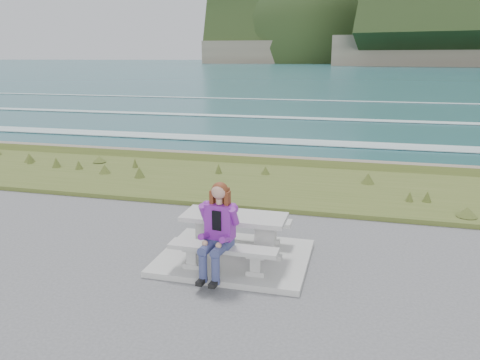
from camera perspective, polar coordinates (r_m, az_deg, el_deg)
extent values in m
cube|color=#A1A09B|center=(8.43, -0.68, -9.41)|extent=(2.60, 2.10, 0.10)
cube|color=#A1A09B|center=(8.54, -4.22, -8.46)|extent=(0.62, 0.12, 0.08)
cube|color=#A1A09B|center=(8.43, -4.26, -6.62)|extent=(0.34, 0.09, 0.51)
cube|color=#A1A09B|center=(8.33, -4.30, -4.73)|extent=(0.62, 0.12, 0.08)
cube|color=#A1A09B|center=(8.28, 2.97, -9.22)|extent=(0.62, 0.12, 0.08)
cube|color=#A1A09B|center=(8.17, 3.00, -7.33)|extent=(0.34, 0.09, 0.51)
cube|color=#A1A09B|center=(8.06, 3.03, -5.38)|extent=(0.62, 0.12, 0.08)
cube|color=#A1A09B|center=(8.15, -0.70, -4.53)|extent=(1.80, 0.75, 0.08)
cube|color=#A1A09B|center=(7.94, -5.86, -10.37)|extent=(0.30, 0.12, 0.08)
cube|color=#A1A09B|center=(7.88, -5.89, -9.38)|extent=(0.17, 0.09, 0.22)
cube|color=#A1A09B|center=(7.82, -5.92, -8.38)|extent=(0.30, 0.12, 0.08)
cube|color=#A1A09B|center=(7.66, 1.89, -11.29)|extent=(0.30, 0.12, 0.08)
cube|color=#A1A09B|center=(7.59, 1.89, -10.27)|extent=(0.17, 0.09, 0.22)
cube|color=#A1A09B|center=(7.53, 1.90, -9.24)|extent=(0.30, 0.12, 0.08)
cube|color=#A1A09B|center=(7.63, -2.09, -8.30)|extent=(1.80, 0.35, 0.07)
cube|color=#A1A09B|center=(9.16, -2.81, -6.80)|extent=(0.30, 0.12, 0.08)
cube|color=#A1A09B|center=(9.10, -2.82, -5.92)|extent=(0.17, 0.09, 0.22)
cube|color=#A1A09B|center=(9.05, -2.83, -5.03)|extent=(0.30, 0.12, 0.08)
cube|color=#A1A09B|center=(8.91, 3.89, -7.44)|extent=(0.30, 0.12, 0.08)
cube|color=#A1A09B|center=(8.86, 3.91, -6.54)|extent=(0.17, 0.09, 0.22)
cube|color=#A1A09B|center=(8.80, 3.92, -5.63)|extent=(0.30, 0.12, 0.08)
cube|color=#A1A09B|center=(8.89, 0.50, -4.88)|extent=(1.80, 0.35, 0.07)
cube|color=#41521E|center=(13.06, 5.10, -0.85)|extent=(160.00, 4.50, 0.22)
cube|color=brown|center=(15.84, 6.86, 1.89)|extent=(160.00, 0.80, 2.20)
plane|color=#20535A|center=(437.45, 14.74, 13.61)|extent=(1600.00, 1600.00, 0.00)
cube|color=silver|center=(22.14, 8.90, 0.89)|extent=(220.00, 3.00, 0.06)
cube|color=silver|center=(29.95, 10.50, 4.44)|extent=(220.00, 2.00, 0.06)
cube|color=silver|center=(41.80, 11.78, 7.26)|extent=(220.00, 1.40, 0.06)
cube|color=silver|center=(59.68, 12.75, 9.37)|extent=(220.00, 1.00, 0.06)
cube|color=brown|center=(449.40, 9.55, 15.05)|extent=(201.55, 149.04, 18.00)
ellipsoid|color=black|center=(449.44, 9.57, 15.43)|extent=(211.86, 162.91, 134.88)
cube|color=navy|center=(7.50, -3.17, -9.80)|extent=(0.48, 0.80, 0.58)
cube|color=#7C2099|center=(7.50, -2.45, -5.03)|extent=(0.47, 0.30, 0.58)
sphere|color=tan|center=(7.32, -2.55, -1.40)|extent=(0.24, 0.24, 0.24)
sphere|color=#5C3115|center=(7.34, -2.47, -1.27)|extent=(0.27, 0.27, 0.27)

